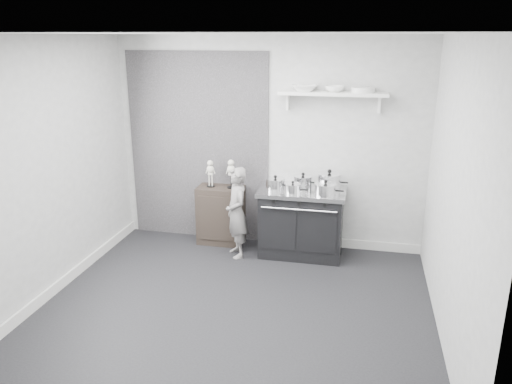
# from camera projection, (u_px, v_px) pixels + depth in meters

# --- Properties ---
(ground) EXTENTS (4.00, 4.00, 0.00)m
(ground) POSITION_uv_depth(u_px,v_px,m) (235.00, 307.00, 5.15)
(ground) COLOR black
(ground) RESTS_ON ground
(room_shell) EXTENTS (4.02, 3.62, 2.71)m
(room_shell) POSITION_uv_depth(u_px,v_px,m) (228.00, 148.00, 4.82)
(room_shell) COLOR #A2A29F
(room_shell) RESTS_ON ground
(wall_shelf) EXTENTS (1.30, 0.26, 0.24)m
(wall_shelf) POSITION_uv_depth(u_px,v_px,m) (333.00, 94.00, 5.95)
(wall_shelf) COLOR silver
(wall_shelf) RESTS_ON room_shell
(stove) EXTENTS (1.07, 0.67, 0.86)m
(stove) POSITION_uv_depth(u_px,v_px,m) (302.00, 222.00, 6.30)
(stove) COLOR black
(stove) RESTS_ON ground
(side_cabinet) EXTENTS (0.60, 0.35, 0.78)m
(side_cabinet) POSITION_uv_depth(u_px,v_px,m) (221.00, 215.00, 6.66)
(side_cabinet) COLOR black
(side_cabinet) RESTS_ON ground
(child) EXTENTS (0.45, 0.50, 1.15)m
(child) POSITION_uv_depth(u_px,v_px,m) (237.00, 213.00, 6.20)
(child) COLOR slate
(child) RESTS_ON ground
(pot_front_left) EXTENTS (0.32, 0.24, 0.19)m
(pot_front_left) POSITION_uv_depth(u_px,v_px,m) (275.00, 184.00, 6.12)
(pot_front_left) COLOR silver
(pot_front_left) RESTS_ON stove
(pot_back_left) EXTENTS (0.33, 0.24, 0.19)m
(pot_back_left) POSITION_uv_depth(u_px,v_px,m) (303.00, 181.00, 6.25)
(pot_back_left) COLOR silver
(pot_back_left) RESTS_ON stove
(pot_back_right) EXTENTS (0.38, 0.30, 0.25)m
(pot_back_right) POSITION_uv_depth(u_px,v_px,m) (329.00, 181.00, 6.18)
(pot_back_right) COLOR silver
(pot_back_right) RESTS_ON stove
(pot_front_right) EXTENTS (0.35, 0.26, 0.19)m
(pot_front_right) POSITION_uv_depth(u_px,v_px,m) (325.00, 189.00, 5.93)
(pot_front_right) COLOR silver
(pot_front_right) RESTS_ON stove
(pot_front_center) EXTENTS (0.28, 0.20, 0.16)m
(pot_front_center) POSITION_uv_depth(u_px,v_px,m) (293.00, 188.00, 6.01)
(pot_front_center) COLOR silver
(pot_front_center) RESTS_ON stove
(skeleton_full) EXTENTS (0.11, 0.07, 0.41)m
(skeleton_full) POSITION_uv_depth(u_px,v_px,m) (210.00, 171.00, 6.51)
(skeleton_full) COLOR beige
(skeleton_full) RESTS_ON side_cabinet
(skeleton_torso) EXTENTS (0.12, 0.08, 0.44)m
(skeleton_torso) POSITION_uv_depth(u_px,v_px,m) (231.00, 172.00, 6.45)
(skeleton_torso) COLOR beige
(skeleton_torso) RESTS_ON side_cabinet
(bowl_large) EXTENTS (0.31, 0.31, 0.08)m
(bowl_large) POSITION_uv_depth(u_px,v_px,m) (304.00, 88.00, 5.99)
(bowl_large) COLOR white
(bowl_large) RESTS_ON wall_shelf
(bowl_small) EXTENTS (0.22, 0.22, 0.07)m
(bowl_small) POSITION_uv_depth(u_px,v_px,m) (334.00, 89.00, 5.92)
(bowl_small) COLOR white
(bowl_small) RESTS_ON wall_shelf
(plate_stack) EXTENTS (0.27, 0.27, 0.06)m
(plate_stack) POSITION_uv_depth(u_px,v_px,m) (363.00, 90.00, 5.86)
(plate_stack) COLOR silver
(plate_stack) RESTS_ON wall_shelf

